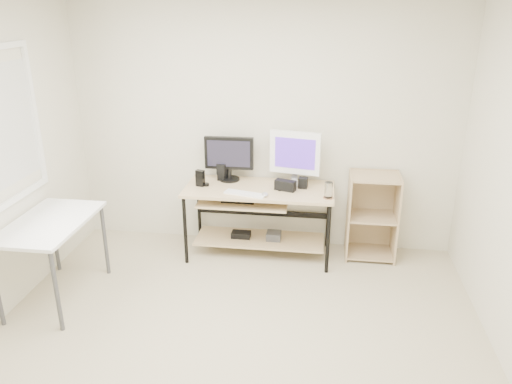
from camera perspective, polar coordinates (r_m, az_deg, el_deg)
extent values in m
cube|color=#BAAD8F|center=(3.98, -2.96, -18.34)|extent=(4.00, 4.00, 0.01)
cube|color=beige|center=(5.20, 0.88, 7.50)|extent=(4.00, 0.01, 2.60)
cube|color=#D1B684|center=(5.03, 0.37, 0.32)|extent=(1.50, 0.65, 0.03)
cube|color=#D1B684|center=(5.05, -1.40, -1.02)|extent=(0.90, 0.49, 0.02)
cube|color=#D1B684|center=(5.31, 0.42, -5.40)|extent=(1.35, 0.46, 0.02)
cube|color=black|center=(5.05, -1.96, -0.82)|extent=(0.33, 0.22, 0.01)
cylinder|color=black|center=(4.97, 0.78, -1.19)|extent=(0.14, 0.01, 0.01)
cube|color=#424244|center=(5.28, 2.05, -5.01)|extent=(0.15, 0.15, 0.08)
cube|color=black|center=(5.32, -1.72, -4.89)|extent=(0.20, 0.12, 0.06)
cylinder|color=black|center=(5.06, -8.09, -4.40)|extent=(0.04, 0.04, 0.72)
cylinder|color=black|center=(5.56, -6.53, -1.92)|extent=(0.04, 0.04, 0.72)
cylinder|color=black|center=(4.89, 8.23, -5.38)|extent=(0.04, 0.04, 0.72)
cylinder|color=black|center=(5.40, 8.25, -2.72)|extent=(0.04, 0.04, 0.72)
cube|color=white|center=(4.64, -22.58, -3.27)|extent=(0.60, 1.00, 0.03)
cylinder|color=#424244|center=(5.27, -22.05, -4.77)|extent=(0.04, 0.04, 0.72)
cylinder|color=#424244|center=(4.33, -21.84, -10.52)|extent=(0.04, 0.04, 0.72)
cylinder|color=#424244|center=(5.04, -16.88, -5.28)|extent=(0.04, 0.04, 0.72)
cube|color=tan|center=(5.23, 10.49, -2.62)|extent=(0.02, 0.40, 0.90)
cube|color=tan|center=(5.28, 15.70, -2.85)|extent=(0.02, 0.40, 0.90)
cube|color=tan|center=(5.42, 12.95, -1.93)|extent=(0.50, 0.02, 0.90)
cube|color=tan|center=(5.42, 12.75, -6.71)|extent=(0.46, 0.38, 0.02)
cube|color=tan|center=(5.25, 13.11, -2.74)|extent=(0.46, 0.38, 0.02)
cube|color=tan|center=(5.09, 13.50, 1.70)|extent=(0.46, 0.38, 0.02)
cylinder|color=black|center=(5.25, -3.04, 1.49)|extent=(0.21, 0.21, 0.02)
cylinder|color=black|center=(5.23, -3.06, 2.14)|extent=(0.05, 0.05, 0.11)
cube|color=black|center=(5.17, -3.10, 4.47)|extent=(0.51, 0.06, 0.34)
cube|color=black|center=(5.14, -3.16, 4.38)|extent=(0.43, 0.01, 0.27)
cube|color=silver|center=(5.14, 4.39, 0.99)|extent=(0.19, 0.17, 0.02)
cylinder|color=silver|center=(5.12, 4.41, 1.61)|extent=(0.05, 0.05, 0.10)
cube|color=white|center=(5.04, 4.49, 4.50)|extent=(0.52, 0.15, 0.43)
cube|color=#532BBC|center=(5.01, 4.47, 4.40)|extent=(0.43, 0.09, 0.35)
cube|color=white|center=(4.86, -1.26, -0.20)|extent=(0.43, 0.22, 0.01)
ellipsoid|color=#B8B8BD|center=(4.81, 1.03, -0.28)|extent=(0.08, 0.11, 0.03)
cube|color=black|center=(4.96, 3.37, 0.77)|extent=(0.22, 0.15, 0.10)
cube|color=black|center=(5.25, -3.86, 1.75)|extent=(0.10, 0.10, 0.07)
cube|color=black|center=(5.22, -3.88, 2.69)|extent=(0.11, 0.11, 0.11)
cube|color=black|center=(5.04, 5.40, 1.06)|extent=(0.10, 0.10, 0.11)
cube|color=black|center=(5.08, -6.40, 1.58)|extent=(0.09, 0.07, 0.17)
cylinder|color=black|center=(5.11, -5.72, 0.85)|extent=(0.07, 0.07, 0.03)
cube|color=black|center=(5.00, 2.81, 0.36)|extent=(0.09, 0.12, 0.01)
cylinder|color=#A6704B|center=(4.82, 8.24, -0.66)|extent=(0.13, 0.13, 0.01)
cylinder|color=white|center=(4.79, 8.29, 0.24)|extent=(0.10, 0.10, 0.15)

